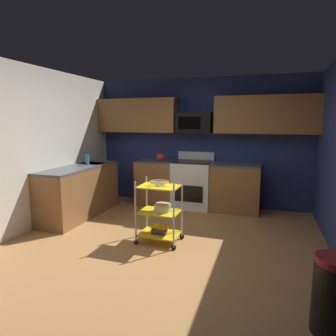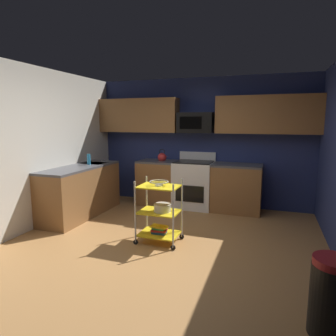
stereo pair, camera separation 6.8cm
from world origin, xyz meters
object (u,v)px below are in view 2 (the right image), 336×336
at_px(mixing_bowl_large, 162,207).
at_px(dish_soap_bottle, 89,159).
at_px(fruit_bowl, 159,183).
at_px(oven_range, 194,184).
at_px(book_stack, 159,229).
at_px(trash_can, 332,297).
at_px(microwave, 196,123).
at_px(kettle, 162,157).
at_px(rolling_cart, 159,212).

bearing_deg(mixing_bowl_large, dish_soap_bottle, 153.35).
bearing_deg(fruit_bowl, mixing_bowl_large, 0.00).
height_order(oven_range, book_stack, oven_range).
relative_size(fruit_bowl, trash_can, 0.41).
bearing_deg(dish_soap_bottle, microwave, 30.96).
height_order(kettle, trash_can, kettle).
xyz_separation_m(microwave, mixing_bowl_large, (0.03, -1.99, -1.18)).
xyz_separation_m(mixing_bowl_large, trash_can, (1.95, -1.31, -0.19)).
xyz_separation_m(microwave, dish_soap_bottle, (-1.80, -1.08, -0.68)).
bearing_deg(oven_range, dish_soap_bottle, -151.57).
bearing_deg(rolling_cart, trash_can, -33.18).
bearing_deg(dish_soap_bottle, rolling_cart, -27.29).
xyz_separation_m(rolling_cart, mixing_bowl_large, (0.05, 0.00, 0.07)).
bearing_deg(trash_can, rolling_cart, 146.82).
xyz_separation_m(oven_range, microwave, (-0.00, 0.10, 1.22)).
xyz_separation_m(kettle, dish_soap_bottle, (-1.11, -0.97, 0.02)).
xyz_separation_m(oven_range, fruit_bowl, (-0.02, -1.89, 0.40)).
relative_size(oven_range, dish_soap_bottle, 5.50).
height_order(microwave, kettle, microwave).
relative_size(mixing_bowl_large, dish_soap_bottle, 1.26).
xyz_separation_m(rolling_cart, fruit_bowl, (0.00, -0.00, 0.42)).
distance_m(kettle, dish_soap_bottle, 1.48).
height_order(rolling_cart, kettle, kettle).
distance_m(mixing_bowl_large, book_stack, 0.34).
bearing_deg(fruit_bowl, rolling_cart, 116.57).
height_order(microwave, book_stack, microwave).
relative_size(mixing_bowl_large, trash_can, 0.38).
relative_size(microwave, rolling_cart, 0.77).
height_order(kettle, dish_soap_bottle, kettle).
distance_m(microwave, trash_can, 4.08).
bearing_deg(oven_range, mixing_bowl_large, -89.22).
height_order(rolling_cart, book_stack, rolling_cart).
relative_size(fruit_bowl, kettle, 1.03).
bearing_deg(rolling_cart, book_stack, 180.00).
distance_m(mixing_bowl_large, dish_soap_bottle, 2.10).
xyz_separation_m(rolling_cart, kettle, (-0.66, 1.88, 0.54)).
relative_size(oven_range, microwave, 1.57).
bearing_deg(oven_range, microwave, 90.26).
xyz_separation_m(microwave, fruit_bowl, (-0.02, -1.99, -0.82)).
bearing_deg(rolling_cart, microwave, 89.32).
bearing_deg(book_stack, mixing_bowl_large, 0.00).
bearing_deg(mixing_bowl_large, rolling_cart, 180.00).
bearing_deg(dish_soap_bottle, oven_range, 28.43).
xyz_separation_m(fruit_bowl, mixing_bowl_large, (0.05, 0.00, -0.36)).
xyz_separation_m(dish_soap_bottle, trash_can, (3.77, -2.22, -0.69)).
relative_size(rolling_cart, fruit_bowl, 3.36).
bearing_deg(kettle, oven_range, 0.32).
distance_m(microwave, fruit_bowl, 2.15).
distance_m(oven_range, fruit_bowl, 1.93).
xyz_separation_m(microwave, book_stack, (-0.02, -1.99, -1.52)).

